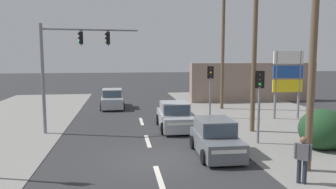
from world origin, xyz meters
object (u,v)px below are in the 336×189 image
utility_pole_background_right (223,38)px  sedan_receding_far (175,117)px  shopping_plaza_sign (288,75)px  traffic_signal_mast (67,58)px  utility_pole_foreground_right (311,28)px  pedestal_signal_right_kerb (259,95)px  hatchback_crossing_left (216,139)px  pedestrian_at_kerb (303,157)px  sedan_kerbside_parked (112,99)px  pedestal_signal_far_median (210,83)px  utility_pole_midground_right (255,42)px

utility_pole_background_right → sedan_receding_far: utility_pole_background_right is taller
shopping_plaza_sign → sedan_receding_far: 8.59m
traffic_signal_mast → utility_pole_foreground_right: bearing=-38.8°
utility_pole_foreground_right → utility_pole_background_right: 14.36m
pedestal_signal_right_kerb → hatchback_crossing_left: 3.38m
hatchback_crossing_left → pedestrian_at_kerb: pedestrian_at_kerb is taller
sedan_kerbside_parked → pedestrian_at_kerb: pedestrian_at_kerb is taller
hatchback_crossing_left → pedestrian_at_kerb: (1.91, -3.61, 0.22)m
utility_pole_foreground_right → sedan_receding_far: 9.68m
pedestal_signal_far_median → utility_pole_foreground_right: bearing=-86.4°
utility_pole_foreground_right → pedestal_signal_far_median: utility_pole_foreground_right is taller
pedestal_signal_right_kerb → shopping_plaza_sign: shopping_plaza_sign is taller
sedan_receding_far → traffic_signal_mast: bearing=-179.5°
pedestrian_at_kerb → pedestal_signal_far_median: bearing=89.6°
utility_pole_foreground_right → pedestal_signal_far_median: bearing=93.6°
pedestal_signal_right_kerb → utility_pole_foreground_right: bearing=-88.4°
utility_pole_background_right → pedestrian_at_kerb: bearing=-97.7°
traffic_signal_mast → pedestal_signal_right_kerb: 10.36m
pedestal_signal_far_median → hatchback_crossing_left: size_ratio=0.97×
sedan_kerbside_parked → hatchback_crossing_left: bearing=-70.7°
utility_pole_background_right → pedestal_signal_right_kerb: size_ratio=3.02×
pedestal_signal_far_median → sedan_kerbside_parked: bearing=141.0°
pedestal_signal_right_kerb → pedestal_signal_far_median: size_ratio=1.00×
utility_pole_foreground_right → sedan_kerbside_parked: 18.32m
utility_pole_background_right → shopping_plaza_sign: size_ratio=2.34×
utility_pole_background_right → sedan_kerbside_parked: (-8.76, 1.82, -4.92)m
pedestal_signal_right_kerb → shopping_plaza_sign: (4.55, 5.81, 0.57)m
utility_pole_background_right → sedan_receding_far: 9.56m
utility_pole_background_right → pedestrian_at_kerb: 16.25m
pedestal_signal_far_median → hatchback_crossing_left: 8.56m
utility_pole_foreground_right → traffic_signal_mast: utility_pole_foreground_right is taller
shopping_plaza_sign → sedan_receding_far: size_ratio=1.08×
pedestal_signal_far_median → sedan_kerbside_parked: size_ratio=0.83×
utility_pole_background_right → pedestal_signal_right_kerb: 10.97m
pedestal_signal_far_median → shopping_plaza_sign: bearing=-10.3°
pedestal_signal_right_kerb → pedestrian_at_kerb: pedestal_signal_right_kerb is taller
traffic_signal_mast → sedan_kerbside_parked: (2.17, 8.42, -3.44)m
shopping_plaza_sign → pedestrian_at_kerb: size_ratio=2.82×
pedestal_signal_far_median → sedan_receding_far: size_ratio=0.84×
utility_pole_background_right → pedestrian_at_kerb: size_ratio=6.60×
utility_pole_foreground_right → shopping_plaza_sign: 10.91m
sedan_receding_far → sedan_kerbside_parked: size_ratio=1.00×
hatchback_crossing_left → shopping_plaza_sign: bearing=45.5°
utility_pole_midground_right → traffic_signal_mast: size_ratio=1.59×
pedestal_signal_right_kerb → hatchback_crossing_left: size_ratio=0.97×
traffic_signal_mast → sedan_kerbside_parked: bearing=75.6°
utility_pole_background_right → hatchback_crossing_left: bearing=-108.7°
traffic_signal_mast → shopping_plaza_sign: bearing=8.1°
traffic_signal_mast → pedestal_signal_far_median: size_ratio=1.69×
traffic_signal_mast → shopping_plaza_sign: traffic_signal_mast is taller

